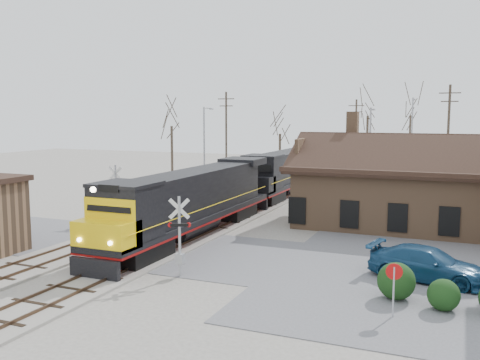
{
  "coord_description": "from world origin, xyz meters",
  "views": [
    {
      "loc": [
        15.56,
        -25.99,
        7.68
      ],
      "look_at": [
        0.92,
        9.0,
        3.03
      ],
      "focal_mm": 40.0,
      "sensor_mm": 36.0,
      "label": 1
    }
  ],
  "objects_px": {
    "locomotive_lead": "(188,202)",
    "parked_car": "(428,264)",
    "locomotive_trailing": "(286,171)",
    "depot": "(405,192)"
  },
  "relations": [
    {
      "from": "depot",
      "to": "locomotive_trailing",
      "type": "distance_m",
      "value": 16.1
    },
    {
      "from": "locomotive_trailing",
      "to": "locomotive_lead",
      "type": "bearing_deg",
      "value": -90.0
    },
    {
      "from": "locomotive_lead",
      "to": "locomotive_trailing",
      "type": "relative_size",
      "value": 1.0
    },
    {
      "from": "depot",
      "to": "locomotive_lead",
      "type": "distance_m",
      "value": 15.09
    },
    {
      "from": "locomotive_lead",
      "to": "parked_car",
      "type": "bearing_deg",
      "value": -12.83
    },
    {
      "from": "locomotive_trailing",
      "to": "parked_car",
      "type": "height_order",
      "value": "locomotive_trailing"
    },
    {
      "from": "locomotive_lead",
      "to": "parked_car",
      "type": "distance_m",
      "value": 14.75
    },
    {
      "from": "depot",
      "to": "parked_car",
      "type": "distance_m",
      "value": 12.73
    },
    {
      "from": "depot",
      "to": "locomotive_lead",
      "type": "bearing_deg",
      "value": -142.64
    },
    {
      "from": "depot",
      "to": "parked_car",
      "type": "bearing_deg",
      "value": -79.44
    }
  ]
}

